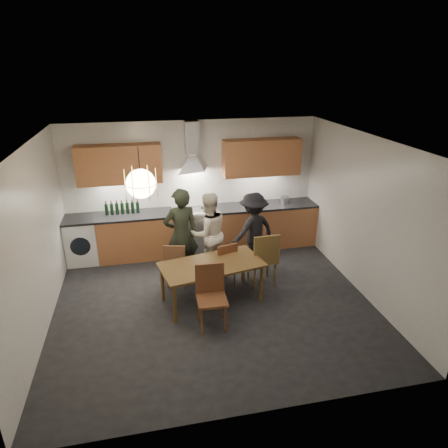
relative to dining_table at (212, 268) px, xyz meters
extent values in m
plane|color=black|center=(0.01, -0.08, -0.60)|extent=(5.00, 5.00, 0.00)
cube|color=white|center=(0.01, 2.17, 0.70)|extent=(5.00, 0.02, 2.60)
cube|color=white|center=(0.01, -2.33, 0.70)|extent=(5.00, 0.02, 2.60)
cube|color=white|center=(-2.49, -0.08, 0.70)|extent=(0.02, 4.50, 2.60)
cube|color=white|center=(2.51, -0.08, 0.70)|extent=(0.02, 4.50, 2.60)
cube|color=silver|center=(0.01, -0.08, 2.00)|extent=(5.00, 4.50, 0.02)
cube|color=#CA7E4D|center=(-1.17, 1.87, -0.17)|extent=(1.45, 0.60, 0.86)
cube|color=#CA7E4D|center=(1.48, 1.87, -0.17)|extent=(2.05, 0.60, 0.86)
cube|color=white|center=(-2.19, 1.87, -0.17)|extent=(0.58, 0.58, 0.85)
cube|color=black|center=(-1.47, 1.87, 0.28)|extent=(2.05, 0.62, 0.04)
cube|color=black|center=(1.48, 1.87, 0.28)|extent=(2.05, 0.62, 0.04)
cube|color=silver|center=(0.01, 1.87, -0.20)|extent=(0.90, 0.60, 0.80)
cube|color=black|center=(0.01, 1.59, -0.22)|extent=(0.78, 0.02, 0.42)
cube|color=slate|center=(0.01, 1.87, 0.24)|extent=(0.90, 0.60, 0.08)
cube|color=silver|center=(0.01, 1.61, 0.30)|extent=(0.90, 0.08, 0.04)
cube|color=#C77D4C|center=(-1.37, 2.00, 1.26)|extent=(1.55, 0.35, 0.72)
cube|color=#C77D4C|center=(1.38, 2.00, 1.26)|extent=(1.55, 0.35, 0.72)
cube|color=silver|center=(0.01, 2.04, 1.69)|extent=(0.26, 0.22, 0.62)
cylinder|color=black|center=(-0.99, -0.18, 1.75)|extent=(0.01, 0.01, 0.50)
sphere|color=#FFE0A5|center=(-0.99, -0.18, 1.50)|extent=(0.40, 0.40, 0.40)
torus|color=gold|center=(-0.99, -0.18, 1.50)|extent=(0.43, 0.43, 0.01)
cube|color=brown|center=(0.00, 0.00, 0.06)|extent=(1.73, 1.11, 0.04)
cylinder|color=brown|center=(-0.64, -0.47, -0.28)|extent=(0.06, 0.06, 0.64)
cylinder|color=brown|center=(-0.78, 0.17, -0.28)|extent=(0.06, 0.06, 0.64)
cylinder|color=brown|center=(0.78, -0.17, -0.28)|extent=(0.06, 0.06, 0.64)
cylinder|color=brown|center=(0.64, 0.47, -0.28)|extent=(0.06, 0.06, 0.64)
cube|color=brown|center=(-0.51, 0.64, -0.20)|extent=(0.45, 0.45, 0.04)
cube|color=brown|center=(-0.55, 0.48, 0.02)|extent=(0.37, 0.12, 0.40)
cylinder|color=brown|center=(-0.33, 0.75, -0.41)|extent=(0.03, 0.03, 0.38)
cylinder|color=brown|center=(-0.40, 0.46, -0.41)|extent=(0.03, 0.03, 0.38)
cylinder|color=brown|center=(-0.61, 0.82, -0.41)|extent=(0.03, 0.03, 0.38)
cylinder|color=brown|center=(-0.69, 0.54, -0.41)|extent=(0.03, 0.03, 0.38)
cube|color=brown|center=(0.28, 0.48, -0.20)|extent=(0.46, 0.46, 0.04)
cube|color=brown|center=(0.33, 0.31, 0.02)|extent=(0.37, 0.14, 0.41)
cylinder|color=brown|center=(0.38, 0.66, -0.41)|extent=(0.03, 0.03, 0.38)
cylinder|color=brown|center=(0.47, 0.37, -0.41)|extent=(0.03, 0.03, 0.38)
cylinder|color=brown|center=(0.09, 0.58, -0.41)|extent=(0.03, 0.03, 0.38)
cylinder|color=brown|center=(0.18, 0.29, -0.41)|extent=(0.03, 0.03, 0.38)
cube|color=brown|center=(0.95, 0.36, -0.12)|extent=(0.47, 0.47, 0.04)
cube|color=brown|center=(0.96, 0.16, 0.15)|extent=(0.45, 0.06, 0.49)
cylinder|color=brown|center=(1.12, 0.55, -0.37)|extent=(0.04, 0.04, 0.46)
cylinder|color=brown|center=(1.14, 0.19, -0.37)|extent=(0.04, 0.04, 0.46)
cylinder|color=brown|center=(0.76, 0.54, -0.37)|extent=(0.04, 0.04, 0.46)
cylinder|color=brown|center=(0.77, 0.17, -0.37)|extent=(0.04, 0.04, 0.46)
cube|color=#59311B|center=(-0.12, -0.68, -0.14)|extent=(0.44, 0.44, 0.04)
cube|color=#59311B|center=(-0.12, -0.48, 0.11)|extent=(0.43, 0.05, 0.47)
cylinder|color=#59311B|center=(-0.30, -0.84, -0.38)|extent=(0.04, 0.04, 0.44)
cylinder|color=#59311B|center=(-0.29, -0.50, -0.38)|extent=(0.04, 0.04, 0.44)
cylinder|color=#59311B|center=(0.04, -0.86, -0.38)|extent=(0.04, 0.04, 0.44)
cylinder|color=#59311B|center=(0.06, -0.51, -0.38)|extent=(0.04, 0.04, 0.44)
imported|color=black|center=(-0.38, 0.87, 0.24)|extent=(0.67, 0.51, 1.68)
imported|color=silver|center=(0.12, 0.99, 0.16)|extent=(0.86, 0.75, 1.52)
imported|color=black|center=(0.98, 1.07, 0.12)|extent=(1.06, 0.86, 1.44)
imported|color=silver|center=(1.28, 1.81, 0.34)|extent=(0.39, 0.39, 0.07)
cylinder|color=silver|center=(1.89, 1.90, 0.37)|extent=(0.22, 0.22, 0.13)
camera|label=1|loc=(-0.96, -5.49, 3.07)|focal=32.00mm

